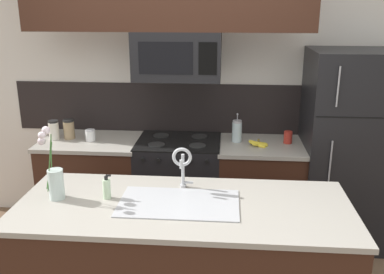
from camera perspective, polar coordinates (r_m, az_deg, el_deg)
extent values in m
cube|color=silver|center=(4.16, 2.89, 5.98)|extent=(5.20, 0.10, 2.60)
cube|color=black|center=(4.16, -1.31, 3.87)|extent=(3.28, 0.01, 0.48)
cube|color=#381E14|center=(4.25, -12.90, -6.42)|extent=(0.89, 0.62, 0.88)
cube|color=#9E998E|center=(4.09, -13.33, -0.58)|extent=(0.92, 0.65, 0.03)
cube|color=#381E14|center=(4.07, 8.93, -7.26)|extent=(0.74, 0.62, 0.88)
cube|color=#9E998E|center=(3.91, 9.24, -1.18)|extent=(0.77, 0.65, 0.03)
cube|color=black|center=(4.08, -1.73, -6.75)|extent=(0.76, 0.62, 0.91)
cube|color=black|center=(3.91, -1.79, -0.58)|extent=(0.76, 0.62, 0.01)
cylinder|color=black|center=(3.80, -4.75, -1.00)|extent=(0.15, 0.15, 0.01)
cylinder|color=black|center=(3.76, 0.74, -1.15)|extent=(0.15, 0.15, 0.01)
cylinder|color=black|center=(4.06, -4.13, 0.22)|extent=(0.15, 0.15, 0.01)
cylinder|color=black|center=(4.02, 1.02, 0.09)|extent=(0.15, 0.15, 0.01)
cylinder|color=black|center=(3.67, -6.60, -3.01)|extent=(0.03, 0.02, 0.03)
cylinder|color=black|center=(3.65, -4.49, -3.08)|extent=(0.03, 0.02, 0.03)
cylinder|color=black|center=(3.63, -2.35, -3.15)|extent=(0.03, 0.02, 0.03)
cylinder|color=black|center=(3.61, -0.20, -3.22)|extent=(0.03, 0.02, 0.03)
cylinder|color=black|center=(3.61, 1.97, -3.28)|extent=(0.03, 0.02, 0.03)
cube|color=black|center=(3.72, -1.94, 10.82)|extent=(0.74, 0.40, 0.41)
cube|color=black|center=(3.53, -3.54, 10.43)|extent=(0.45, 0.00, 0.26)
cube|color=black|center=(3.50, 2.11, 10.39)|extent=(0.15, 0.00, 0.26)
cube|color=black|center=(4.07, 20.10, -1.52)|extent=(0.80, 0.72, 1.76)
cube|color=black|center=(3.63, 22.15, 2.39)|extent=(0.77, 0.00, 0.01)
cylinder|color=#99999E|center=(3.50, 18.93, 6.36)|extent=(0.01, 0.01, 0.32)
cylinder|color=#99999E|center=(3.71, 17.76, -5.40)|extent=(0.01, 0.01, 0.67)
cylinder|color=silver|center=(4.18, -17.93, 0.81)|extent=(0.09, 0.09, 0.16)
cylinder|color=black|center=(4.15, -18.05, 1.98)|extent=(0.09, 0.09, 0.02)
cylinder|color=#997F5B|center=(4.15, -16.07, 0.90)|extent=(0.10, 0.10, 0.16)
cylinder|color=black|center=(4.13, -16.18, 2.11)|extent=(0.10, 0.10, 0.02)
cylinder|color=silver|center=(4.04, -13.39, 0.17)|extent=(0.09, 0.09, 0.09)
cylinder|color=#B2B2B7|center=(4.03, -13.44, 0.88)|extent=(0.09, 0.09, 0.01)
ellipsoid|color=yellow|center=(3.83, 8.68, -0.93)|extent=(0.17, 0.12, 0.07)
ellipsoid|color=yellow|center=(3.84, 8.75, -0.86)|extent=(0.18, 0.08, 0.06)
ellipsoid|color=yellow|center=(3.83, 8.86, -0.94)|extent=(0.18, 0.04, 0.07)
ellipsoid|color=yellow|center=(3.84, 8.91, -0.86)|extent=(0.18, 0.08, 0.06)
ellipsoid|color=yellow|center=(3.83, 9.04, -0.94)|extent=(0.16, 0.13, 0.06)
cylinder|color=brown|center=(3.83, 8.86, -0.49)|extent=(0.02, 0.02, 0.03)
cylinder|color=silver|center=(3.92, 6.01, 0.66)|extent=(0.09, 0.09, 0.18)
cylinder|color=#A3A3AA|center=(3.89, 6.05, 2.07)|extent=(0.08, 0.08, 0.02)
cylinder|color=#A3A3AA|center=(3.88, 6.07, 2.57)|extent=(0.01, 0.01, 0.05)
sphere|color=#A3A3AA|center=(3.87, 6.08, 3.04)|extent=(0.02, 0.02, 0.02)
cylinder|color=#B22D23|center=(3.96, 12.68, -0.04)|extent=(0.08, 0.08, 0.11)
cube|color=#381E14|center=(2.98, -1.08, -17.06)|extent=(2.10, 0.84, 0.88)
cube|color=#9E998E|center=(2.75, -1.13, -9.23)|extent=(2.13, 0.87, 0.03)
cube|color=#ADAFB5|center=(2.74, -1.77, -8.80)|extent=(0.76, 0.44, 0.01)
cube|color=#ADAFB5|center=(2.80, -5.36, -10.09)|extent=(0.30, 0.33, 0.15)
cube|color=#ADAFB5|center=(2.77, 1.91, -10.40)|extent=(0.30, 0.33, 0.15)
cylinder|color=#B7BABF|center=(2.97, -1.20, -6.49)|extent=(0.04, 0.04, 0.02)
cylinder|color=#B7BABF|center=(2.93, -1.22, -4.34)|extent=(0.02, 0.02, 0.22)
torus|color=#B7BABF|center=(2.84, -1.35, -2.69)|extent=(0.13, 0.02, 0.13)
cylinder|color=#B7BABF|center=(2.80, -1.46, -3.65)|extent=(0.02, 0.02, 0.06)
cube|color=#B7BABF|center=(2.96, -0.53, -6.07)|extent=(0.07, 0.01, 0.01)
cylinder|color=beige|center=(2.84, -11.30, -6.81)|extent=(0.05, 0.05, 0.13)
cylinder|color=black|center=(2.81, -11.39, -5.38)|extent=(0.02, 0.02, 0.02)
cube|color=black|center=(2.80, -11.10, -5.06)|extent=(0.03, 0.01, 0.01)
cylinder|color=silver|center=(2.91, -17.65, -6.02)|extent=(0.10, 0.10, 0.20)
cylinder|color=silver|center=(2.93, -17.54, -7.17)|extent=(0.09, 0.09, 0.06)
cylinder|color=#386B2D|center=(2.84, -18.47, -3.35)|extent=(0.05, 0.04, 0.38)
sphere|color=silver|center=(2.78, -19.40, 0.21)|extent=(0.05, 0.05, 0.05)
cylinder|color=#386B2D|center=(2.89, -18.24, -2.97)|extent=(0.07, 0.08, 0.37)
sphere|color=silver|center=(2.88, -18.91, 0.86)|extent=(0.05, 0.05, 0.05)
cylinder|color=#386B2D|center=(2.87, -18.49, -3.68)|extent=(0.07, 0.01, 0.32)
sphere|color=silver|center=(2.84, -19.42, -0.53)|extent=(0.05, 0.05, 0.05)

